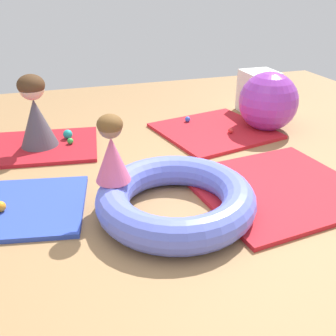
# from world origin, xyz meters

# --- Properties ---
(ground_plane) EXTENTS (8.00, 8.00, 0.00)m
(ground_plane) POSITION_xyz_m (0.00, 0.00, 0.00)
(ground_plane) COLOR #9E7549
(gym_mat_far_right) EXTENTS (1.45, 1.41, 0.04)m
(gym_mat_far_right) POSITION_xyz_m (0.92, 1.43, 0.02)
(gym_mat_far_right) COLOR red
(gym_mat_far_right) RESTS_ON ground
(gym_mat_center_rear) EXTENTS (1.52, 1.43, 0.04)m
(gym_mat_center_rear) POSITION_xyz_m (0.88, -0.03, 0.02)
(gym_mat_center_rear) COLOR red
(gym_mat_center_rear) RESTS_ON ground
(gym_mat_near_right) EXTENTS (1.32, 1.09, 0.04)m
(gym_mat_near_right) POSITION_xyz_m (-1.09, 1.57, 0.02)
(gym_mat_near_right) COLOR #B21923
(gym_mat_near_right) RESTS_ON ground
(inflatable_cushion) EXTENTS (1.26, 1.26, 0.27)m
(inflatable_cushion) POSITION_xyz_m (-0.09, -0.11, 0.13)
(inflatable_cushion) COLOR #6070E5
(inflatable_cushion) RESTS_ON ground
(child_in_pink) EXTENTS (0.30, 0.30, 0.54)m
(child_in_pink) POSITION_xyz_m (-0.54, 0.10, 0.53)
(child_in_pink) COLOR #E5608E
(child_in_pink) RESTS_ON inflatable_cushion
(adult_seated) EXTENTS (0.54, 0.54, 0.77)m
(adult_seated) POSITION_xyz_m (-1.09, 1.57, 0.42)
(adult_seated) COLOR #4C4751
(adult_seated) RESTS_ON gym_mat_near_right
(play_ball_green) EXTENTS (0.07, 0.07, 0.07)m
(play_ball_green) POSITION_xyz_m (-0.77, 1.50, 0.07)
(play_ball_green) COLOR green
(play_ball_green) RESTS_ON gym_mat_near_right
(play_ball_blue) EXTENTS (0.07, 0.07, 0.07)m
(play_ball_blue) POSITION_xyz_m (0.70, 1.78, 0.07)
(play_ball_blue) COLOR blue
(play_ball_blue) RESTS_ON gym_mat_far_right
(play_ball_orange) EXTENTS (0.09, 0.09, 0.09)m
(play_ball_orange) POSITION_xyz_m (-1.42, 0.28, 0.08)
(play_ball_orange) COLOR orange
(play_ball_orange) RESTS_ON gym_mat_near_left
(play_ball_red) EXTENTS (0.07, 0.07, 0.07)m
(play_ball_red) POSITION_xyz_m (1.05, 1.26, 0.07)
(play_ball_red) COLOR red
(play_ball_red) RESTS_ON gym_mat_far_right
(play_ball_teal) EXTENTS (0.11, 0.11, 0.11)m
(play_ball_teal) POSITION_xyz_m (-0.79, 1.66, 0.09)
(play_ball_teal) COLOR teal
(play_ball_teal) RESTS_ON gym_mat_near_right
(exercise_ball_large) EXTENTS (0.70, 0.70, 0.70)m
(exercise_ball_large) POSITION_xyz_m (1.56, 1.34, 0.35)
(exercise_ball_large) COLOR purple
(exercise_ball_large) RESTS_ON ground
(storage_cube) EXTENTS (0.44, 0.44, 0.56)m
(storage_cube) POSITION_xyz_m (1.79, 1.96, 0.28)
(storage_cube) COLOR silver
(storage_cube) RESTS_ON ground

